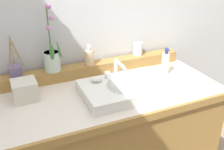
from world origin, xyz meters
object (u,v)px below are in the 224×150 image
(potted_plant, at_px, (52,58))
(lotion_bottle, at_px, (165,63))
(soap_dispenser, at_px, (89,57))
(tumbler_cup, at_px, (138,49))
(sink_basin, at_px, (125,89))
(reed_diffuser, at_px, (15,70))
(tissue_box, at_px, (25,90))
(soap_bar, at_px, (97,80))

(potted_plant, distance_m, lotion_bottle, 0.73)
(soap_dispenser, distance_m, tumbler_cup, 0.37)
(tumbler_cup, bearing_deg, sink_basin, -128.18)
(sink_basin, bearing_deg, lotion_bottle, 20.03)
(tumbler_cup, xyz_separation_m, reed_diffuser, (-0.82, -0.02, -0.01))
(soap_dispenser, bearing_deg, tissue_box, -161.04)
(soap_bar, xyz_separation_m, tissue_box, (-0.39, 0.07, -0.02))
(potted_plant, relative_size, reed_diffuser, 1.62)
(tissue_box, bearing_deg, potted_plant, 38.54)
(soap_dispenser, xyz_separation_m, tumbler_cup, (0.37, 0.03, -0.01))
(tumbler_cup, height_order, reed_diffuser, reed_diffuser)
(potted_plant, height_order, tumbler_cup, potted_plant)
(reed_diffuser, distance_m, lotion_bottle, 0.93)
(potted_plant, xyz_separation_m, soap_dispenser, (0.24, -0.01, -0.03))
(sink_basin, bearing_deg, soap_dispenser, 107.47)
(potted_plant, bearing_deg, tissue_box, -141.46)
(tumbler_cup, relative_size, reed_diffuser, 0.36)
(soap_dispenser, distance_m, tissue_box, 0.46)
(sink_basin, relative_size, soap_bar, 6.85)
(potted_plant, relative_size, soap_dispenser, 3.04)
(soap_dispenser, height_order, tissue_box, soap_dispenser)
(sink_basin, xyz_separation_m, tumbler_cup, (0.27, 0.35, 0.09))
(tumbler_cup, bearing_deg, soap_bar, -148.39)
(reed_diffuser, bearing_deg, lotion_bottle, -11.94)
(tumbler_cup, bearing_deg, lotion_bottle, -67.45)
(tissue_box, bearing_deg, tumbler_cup, 12.57)
(sink_basin, xyz_separation_m, lotion_bottle, (0.36, 0.13, 0.05))
(soap_bar, bearing_deg, reed_diffuser, 151.61)
(soap_dispenser, relative_size, tumbler_cup, 1.48)
(tissue_box, bearing_deg, lotion_bottle, -2.35)
(soap_bar, bearing_deg, lotion_bottle, 3.98)
(lotion_bottle, height_order, tissue_box, lotion_bottle)
(sink_basin, relative_size, potted_plant, 1.18)
(soap_bar, xyz_separation_m, tumbler_cup, (0.40, 0.25, 0.05))
(potted_plant, relative_size, tissue_box, 3.12)
(potted_plant, bearing_deg, tumbler_cup, 2.43)
(soap_bar, xyz_separation_m, soap_dispenser, (0.03, 0.22, 0.06))
(sink_basin, relative_size, tumbler_cup, 5.34)
(sink_basin, height_order, soap_bar, sink_basin)
(lotion_bottle, bearing_deg, reed_diffuser, 168.06)
(sink_basin, height_order, potted_plant, potted_plant)
(potted_plant, xyz_separation_m, reed_diffuser, (-0.22, 0.00, -0.05))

